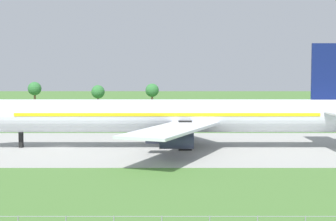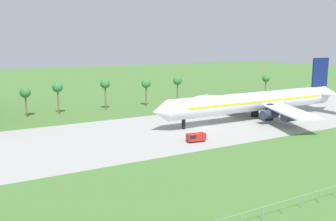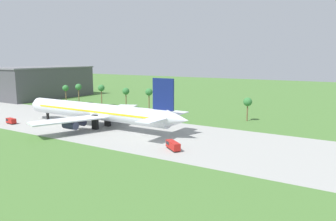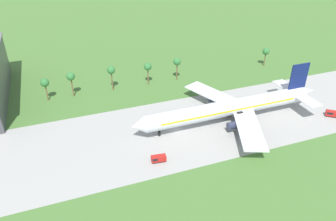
# 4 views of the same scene
# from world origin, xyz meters

# --- Properties ---
(ground_plane) EXTENTS (600.00, 600.00, 0.00)m
(ground_plane) POSITION_xyz_m (0.00, 0.00, 0.00)
(ground_plane) COLOR #477233
(taxiway_strip) EXTENTS (320.00, 44.00, 0.02)m
(taxiway_strip) POSITION_xyz_m (0.00, 0.00, 0.01)
(taxiway_strip) COLOR #9E9E99
(taxiway_strip) RESTS_ON ground_plane
(jet_airliner) EXTENTS (78.04, 54.14, 19.52)m
(jet_airliner) POSITION_xyz_m (22.06, -1.17, 5.94)
(jet_airliner) COLOR silver
(jet_airliner) RESTS_ON ground_plane
(palm_tree_row) EXTENTS (113.17, 3.60, 11.64)m
(palm_tree_row) POSITION_xyz_m (-1.30, 40.61, 8.78)
(palm_tree_row) COLOR brown
(palm_tree_row) RESTS_ON ground_plane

